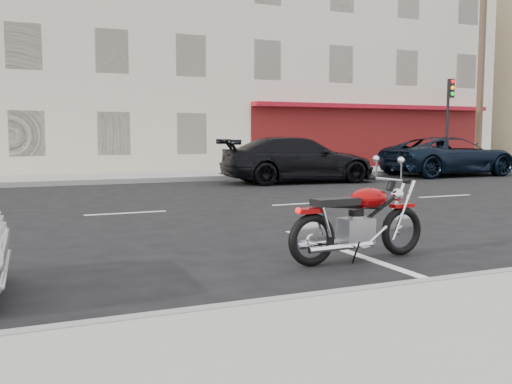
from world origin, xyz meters
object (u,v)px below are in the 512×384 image
traffic_light (449,112)px  suv_far (449,156)px  utility_pole (481,64)px  car_far (298,160)px  motorcycle (403,220)px  fire_hydrant (417,159)px

traffic_light → suv_far: 3.83m
utility_pole → traffic_light: utility_pole is taller
suv_far → car_far: size_ratio=1.04×
traffic_light → suv_far: bearing=-130.5°
utility_pole → motorcycle: (-14.96, -13.97, -4.28)m
car_far → motorcycle: bearing=164.0°
traffic_light → fire_hydrant: traffic_light is taller
traffic_light → motorcycle: 18.98m
suv_far → motorcycle: bearing=135.3°
motorcycle → car_far: (4.00, 10.59, 0.28)m
fire_hydrant → suv_far: bearing=-104.2°
utility_pole → suv_far: size_ratio=1.70×
utility_pole → traffic_light: bearing=-172.4°
utility_pole → traffic_light: (-2.00, -0.27, -2.18)m
fire_hydrant → car_far: size_ratio=0.14×
utility_pole → motorcycle: bearing=-136.9°
traffic_light → car_far: 9.65m
suv_far → traffic_light: bearing=-41.1°
fire_hydrant → suv_far: size_ratio=0.14×
traffic_light → car_far: size_ratio=0.75×
fire_hydrant → car_far: 8.14m
fire_hydrant → suv_far: (-0.69, -2.73, 0.21)m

